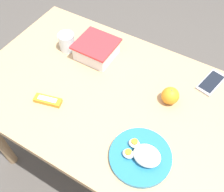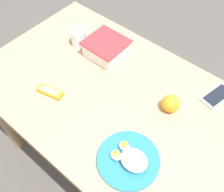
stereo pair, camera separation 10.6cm
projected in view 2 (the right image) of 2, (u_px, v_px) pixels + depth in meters
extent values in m
plane|color=#4C4742|center=(114.00, 162.00, 1.66)|extent=(10.00, 10.00, 0.00)
cube|color=tan|center=(115.00, 98.00, 1.11)|extent=(1.22, 0.74, 0.03)
cylinder|color=#A07D56|center=(2.00, 118.00, 1.46)|extent=(0.05, 0.05, 0.67)
cylinder|color=#A07D56|center=(81.00, 57.00, 1.75)|extent=(0.05, 0.05, 0.67)
cube|color=white|center=(106.00, 49.00, 1.22)|extent=(0.16, 0.15, 0.07)
cube|color=beige|center=(106.00, 51.00, 1.23)|extent=(0.15, 0.14, 0.04)
cube|color=red|center=(106.00, 42.00, 1.19)|extent=(0.18, 0.17, 0.01)
ellipsoid|color=gray|center=(99.00, 45.00, 1.24)|extent=(0.05, 0.04, 0.02)
ellipsoid|color=gray|center=(113.00, 54.00, 1.20)|extent=(0.06, 0.05, 0.03)
sphere|color=orange|center=(171.00, 104.00, 1.03)|extent=(0.07, 0.07, 0.07)
cylinder|color=#4C662D|center=(172.00, 98.00, 1.00)|extent=(0.01, 0.01, 0.00)
cylinder|color=teal|center=(128.00, 160.00, 0.92)|extent=(0.22, 0.22, 0.02)
ellipsoid|color=white|center=(134.00, 160.00, 0.88)|extent=(0.10, 0.08, 0.05)
ellipsoid|color=white|center=(116.00, 155.00, 0.91)|extent=(0.04, 0.03, 0.03)
cylinder|color=#F4A823|center=(116.00, 154.00, 0.89)|extent=(0.02, 0.02, 0.01)
ellipsoid|color=white|center=(124.00, 146.00, 0.93)|extent=(0.04, 0.03, 0.03)
cylinder|color=#F4A823|center=(124.00, 144.00, 0.91)|extent=(0.02, 0.02, 0.01)
cube|color=orange|center=(50.00, 92.00, 1.10)|extent=(0.12, 0.07, 0.02)
cube|color=white|center=(49.00, 90.00, 1.09)|extent=(0.08, 0.04, 0.00)
cube|color=#ADADB2|center=(217.00, 96.00, 1.09)|extent=(0.10, 0.16, 0.01)
cube|color=black|center=(218.00, 95.00, 1.09)|extent=(0.08, 0.13, 0.00)
cylinder|color=silver|center=(79.00, 37.00, 1.26)|extent=(0.08, 0.08, 0.08)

